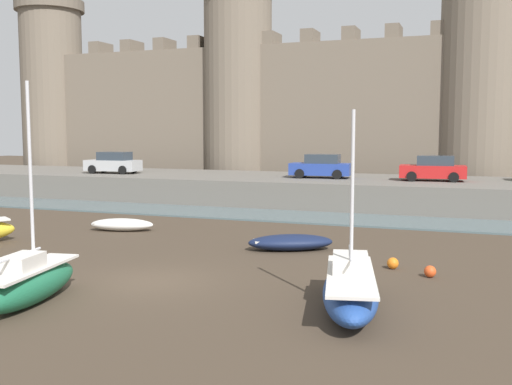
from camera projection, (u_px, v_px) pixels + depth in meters
name	position (u px, v px, depth m)	size (l,w,h in m)	color
ground_plane	(151.00, 282.00, 19.74)	(160.00, 160.00, 0.00)	#423528
water_channel	(291.00, 216.00, 34.54)	(80.00, 4.50, 0.10)	slate
quay_road	(322.00, 190.00, 41.22)	(71.68, 10.00, 1.78)	#666059
castle	(350.00, 98.00, 49.24)	(66.30, 6.61, 20.62)	#706354
sailboat_foreground_right	(30.00, 282.00, 17.15)	(1.88, 4.59, 6.36)	#1E6B47
rowboat_foreground_left	(290.00, 242.00, 24.95)	(3.81, 2.83, 0.66)	#141E3D
rowboat_near_channel_left	(122.00, 224.00, 29.83)	(3.36, 1.88, 0.62)	silver
sailboat_midflat_left	(350.00, 289.00, 16.50)	(2.63, 5.61, 5.52)	#234793
mooring_buoy_near_channel	(430.00, 271.00, 20.31)	(0.41, 0.41, 0.41)	#E04C1E
mooring_buoy_mid_mud	(393.00, 263.00, 21.56)	(0.42, 0.42, 0.42)	orange
car_quay_east	(321.00, 167.00, 40.72)	(4.21, 2.10, 1.62)	#263F99
car_quay_centre_east	(113.00, 163.00, 45.22)	(4.21, 2.10, 1.62)	#B2B5B7
car_quay_centre_west	(433.00, 169.00, 38.28)	(4.21, 2.10, 1.62)	red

